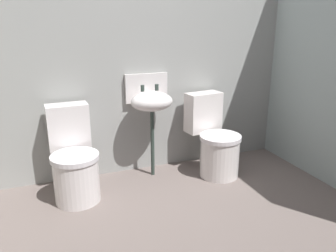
% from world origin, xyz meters
% --- Properties ---
extents(ground_plane, '(3.49, 2.54, 0.08)m').
position_xyz_m(ground_plane, '(0.00, 0.00, -0.04)').
color(ground_plane, '#6D615C').
extents(wall_back, '(3.49, 0.10, 2.12)m').
position_xyz_m(wall_back, '(0.00, 1.12, 1.06)').
color(wall_back, '#9C9E9A').
rests_on(wall_back, ground).
extents(toilet_left, '(0.41, 0.60, 0.78)m').
position_xyz_m(toilet_left, '(-0.69, 0.72, 0.32)').
color(toilet_left, white).
rests_on(toilet_left, ground).
extents(toilet_right, '(0.46, 0.64, 0.78)m').
position_xyz_m(toilet_right, '(0.67, 0.72, 0.32)').
color(toilet_right, white).
rests_on(toilet_right, ground).
extents(sink, '(0.42, 0.35, 0.99)m').
position_xyz_m(sink, '(0.07, 0.90, 0.75)').
color(sink, '#303D37').
rests_on(sink, ground).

